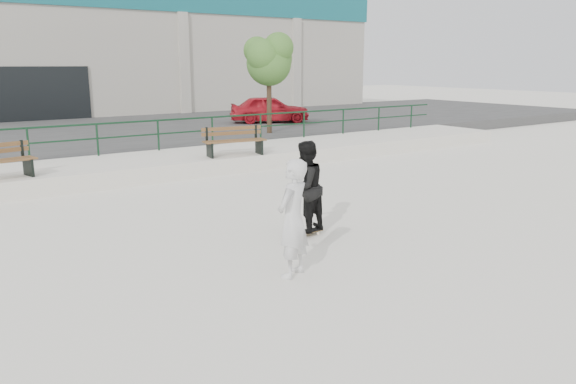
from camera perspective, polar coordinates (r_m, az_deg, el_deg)
ground at (r=9.74m, az=6.08°, el=-7.10°), size 120.00×120.00×0.00m
ledge at (r=17.74m, az=-14.33°, el=2.52°), size 30.00×3.00×0.50m
parking_strip at (r=25.80m, az=-21.05°, el=5.20°), size 60.00×14.00×0.50m
railing at (r=18.81m, az=-15.91°, el=6.07°), size 28.00×0.06×1.03m
commercial_building at (r=39.37m, az=-26.68°, el=13.39°), size 44.20×16.33×8.00m
bench_right at (r=17.76m, az=-5.50°, el=5.16°), size 2.04×0.90×0.91m
tree at (r=23.49m, az=-1.91°, el=13.44°), size 2.29×2.03×4.06m
red_car at (r=27.83m, az=-1.88°, el=8.43°), size 4.17×3.04×1.32m
skateboard at (r=11.10m, az=1.72°, el=-4.11°), size 0.78×0.23×0.09m
standing_skater at (r=10.87m, az=1.76°, el=0.53°), size 1.03×0.90×1.79m
seated_skater at (r=8.81m, az=0.48°, el=-2.71°), size 0.82×0.72×1.90m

